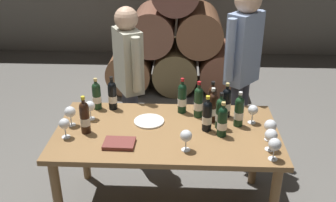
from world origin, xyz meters
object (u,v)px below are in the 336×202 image
Objects in this scene: wine_bottle_7 at (97,95)px; sommelier_presenting at (243,62)px; dining_table at (167,140)px; wine_bottle_0 at (207,115)px; wine_glass_1 at (270,126)px; wine_glass_0 at (70,112)px; wine_glass_2 at (275,145)px; wine_glass_7 at (186,136)px; wine_glass_5 at (90,107)px; wine_bottle_4 at (85,117)px; wine_bottle_10 at (199,102)px; wine_bottle_3 at (212,107)px; tasting_notebook at (119,143)px; wine_bottle_11 at (222,121)px; wine_bottle_8 at (226,102)px; wine_glass_4 at (64,124)px; wine_bottle_2 at (212,100)px; wine_bottle_6 at (239,111)px; wine_glass_3 at (271,136)px; taster_seated_left at (129,74)px; wine_glass_6 at (253,111)px; wine_bottle_5 at (112,95)px; serving_plate at (149,121)px; wine_bottle_9 at (182,98)px.

sommelier_presenting reaches higher than wine_bottle_7.
sommelier_presenting is (0.65, 0.75, 0.37)m from dining_table.
wine_glass_1 is at bearing -15.35° from wine_bottle_0.
wine_glass_0 and wine_glass_2 have the same top height.
sommelier_presenting is (0.50, 1.02, 0.17)m from wine_glass_7.
sommelier_presenting reaches higher than wine_glass_5.
wine_bottle_4 is 1.83× the size of wine_glass_1.
wine_glass_1 reaches higher than wine_glass_5.
wine_glass_2 is at bearing -50.42° from wine_bottle_10.
wine_bottle_3 is at bearing 24.60° from dining_table.
wine_bottle_7 is 1.43m from wine_glass_1.
sommelier_presenting is at bearing 63.78° from wine_glass_7.
tasting_notebook is (0.28, -0.17, -0.12)m from wine_bottle_4.
sommelier_presenting reaches higher than tasting_notebook.
wine_bottle_11 is (0.11, -0.08, -0.00)m from wine_bottle_0.
wine_bottle_8 is 1.90× the size of wine_glass_4.
wine_bottle_2 is 0.13m from wine_bottle_3.
wine_bottle_0 is 0.22m from wine_bottle_10.
tasting_notebook is (0.41, -0.09, -0.10)m from wine_glass_4.
wine_bottle_3 is 0.96× the size of wine_bottle_4.
wine_bottle_6 is 1.30× the size of tasting_notebook.
dining_table is at bearing 161.82° from wine_glass_3.
wine_bottle_4 is at bearing 172.28° from wine_glass_3.
wine_glass_2 is (0.32, -0.30, -0.01)m from wine_bottle_11.
wine_bottle_11 is (0.17, -0.29, -0.01)m from wine_bottle_10.
taster_seated_left reaches higher than wine_bottle_7.
wine_glass_3 is 1.06× the size of wine_glass_6.
wine_glass_5 reaches higher than tasting_notebook.
wine_bottle_0 reaches higher than wine_glass_6.
dining_table is 10.58× the size of wine_glass_0.
sommelier_presenting is (0.30, 0.59, 0.16)m from wine_bottle_3.
wine_glass_0 is 1.41m from wine_glass_6.
wine_glass_1 is 1.39m from wine_glass_5.
sommelier_presenting is (1.12, 0.41, 0.16)m from wine_bottle_5.
sommelier_presenting is at bearing 38.37° from serving_plate.
wine_bottle_9 is 0.34m from serving_plate.
tasting_notebook is at bearing -76.01° from wine_bottle_5.
wine_bottle_0 reaches higher than serving_plate.
wine_bottle_4 is 0.81m from taster_seated_left.
wine_bottle_4 reaches higher than wine_glass_5.
wine_bottle_8 is 0.64m from serving_plate.
wine_glass_0 is at bearing -177.50° from wine_bottle_6.
sommelier_presenting is at bearing 91.59° from wine_glass_6.
wine_glass_4 is 0.65m from serving_plate.
wine_glass_7 reaches higher than tasting_notebook.
wine_glass_1 is 1.49m from wine_glass_4.
wine_bottle_10 is (0.85, -0.11, 0.01)m from wine_bottle_7.
wine_bottle_4 is 0.21m from wine_glass_5.
wine_bottle_4 is 0.51m from serving_plate.
wine_bottle_8 is at bearing 32.07° from tasting_notebook.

